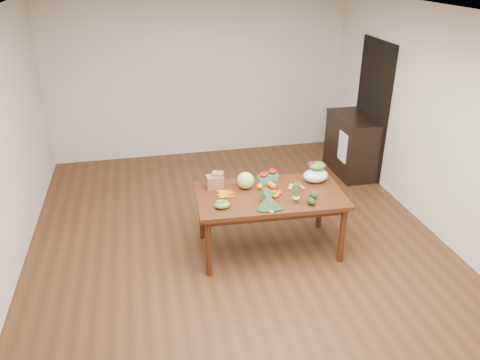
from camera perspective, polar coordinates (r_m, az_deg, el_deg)
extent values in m
plane|color=#502F1B|center=(5.84, -0.36, -7.58)|extent=(6.00, 6.00, 0.00)
cube|color=white|center=(4.90, -0.45, 19.80)|extent=(5.00, 6.00, 0.02)
cube|color=white|center=(8.05, -5.01, 12.36)|extent=(5.00, 0.02, 2.70)
cube|color=white|center=(2.76, 13.47, -17.58)|extent=(5.00, 0.02, 2.70)
cube|color=white|center=(6.21, 22.93, 6.30)|extent=(0.02, 6.00, 2.70)
cube|color=#4A2011|center=(5.53, 3.56, -5.10)|extent=(1.72, 1.01, 0.75)
cube|color=black|center=(7.58, 15.77, 8.28)|extent=(0.02, 1.00, 2.10)
cube|color=black|center=(7.68, 13.41, 4.18)|extent=(0.52, 1.02, 0.94)
cube|color=white|center=(7.35, 12.40, 3.96)|extent=(0.02, 0.28, 0.45)
sphere|color=#9ECB75|center=(5.42, 0.68, -0.06)|extent=(0.20, 0.20, 0.20)
sphere|color=#FF9E0F|center=(5.43, 2.45, -0.76)|extent=(0.07, 0.07, 0.07)
sphere|color=orange|center=(5.48, 3.75, -0.49)|extent=(0.08, 0.08, 0.08)
sphere|color=orange|center=(5.44, 4.09, -0.75)|extent=(0.07, 0.07, 0.07)
ellipsoid|color=#579F35|center=(5.03, -2.19, -3.03)|extent=(0.17, 0.13, 0.08)
ellipsoid|color=#D9C87D|center=(5.45, 6.13, -1.00)|extent=(0.05, 0.04, 0.04)
ellipsoid|color=tan|center=(5.42, 6.92, -1.14)|extent=(0.05, 0.05, 0.05)
ellipsoid|color=tan|center=(5.51, 7.33, -0.75)|extent=(0.05, 0.04, 0.04)
ellipsoid|color=tan|center=(5.50, 6.29, -0.68)|extent=(0.06, 0.05, 0.05)
ellipsoid|color=tan|center=(5.46, 7.69, -0.99)|extent=(0.05, 0.04, 0.04)
ellipsoid|color=black|center=(5.15, 8.66, -2.58)|extent=(0.11, 0.14, 0.08)
ellipsoid|color=black|center=(5.29, 8.93, -1.83)|extent=(0.10, 0.13, 0.07)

